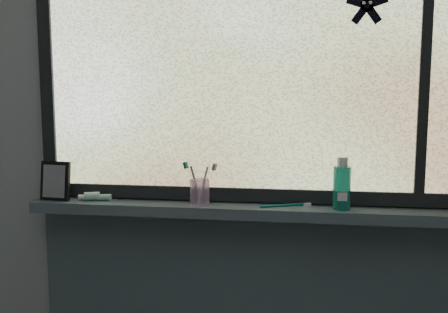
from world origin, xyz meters
The scene contains 12 objects.
wall_back centered at (0.00, 1.30, 1.25)m, with size 3.00×0.01×2.50m, color #9EA3A8.
windowsill centered at (0.00, 1.23, 1.00)m, with size 1.62×0.14×0.04m, color #46545D.
window_pane centered at (0.00, 1.28, 1.53)m, with size 1.50×0.01×1.00m, color silver.
frame_bottom centered at (0.00, 1.28, 1.05)m, with size 1.60×0.03×0.05m, color black.
frame_left centered at (-0.78, 1.28, 1.53)m, with size 0.05×0.03×1.10m, color black.
frame_mullion centered at (0.60, 1.28, 1.53)m, with size 0.04×0.03×1.00m, color black.
starfish_sticker centered at (0.40, 1.27, 1.72)m, with size 0.15×0.02×0.15m, color black, non-canonical shape.
vanity_mirror centered at (-0.73, 1.22, 1.09)m, with size 0.12×0.06×0.15m, color black.
toothpaste_tube centered at (-0.57, 1.23, 1.04)m, with size 0.18×0.04×0.03m, color white, non-canonical shape.
toothbrush_cup centered at (-0.17, 1.22, 1.07)m, with size 0.07×0.07×0.09m, color #D2A9DF.
toothbrush_lying centered at (0.12, 1.23, 1.03)m, with size 0.20×0.02×0.01m, color #0C6D61, non-canonical shape.
mouthwash_bottle centered at (0.33, 1.22, 1.11)m, with size 0.06×0.06×0.15m, color teal.
Camera 1 is at (0.17, -0.53, 1.42)m, focal length 40.00 mm.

